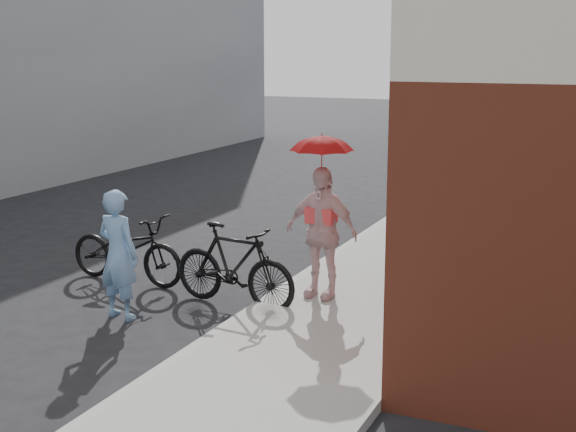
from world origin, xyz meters
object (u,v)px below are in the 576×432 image
Objects in this scene: officer at (118,254)px; utility_pole at (406,34)px; kimono_woman at (321,232)px; bike_left at (127,248)px; bike_right at (234,266)px; planter at (428,264)px.

utility_pole is at bearing -94.50° from officer.
utility_pole is 5.92m from kimono_woman.
bike_left is at bearing -171.27° from kimono_woman.
officer is 0.90× the size of bike_right.
kimono_woman is at bearing -85.18° from utility_pole.
bike_right is 2.96m from planter.
utility_pole is 4.14× the size of kimono_woman.
bike_right is at bearing -132.57° from planter.
utility_pole is at bearing 100.42° from kimono_woman.
planter is (0.99, 1.67, -0.73)m from kimono_woman.
kimono_woman is 3.93× the size of planter.
planter is (1.44, -3.66, -3.27)m from utility_pole.
bike_left is 1.91m from bike_right.
bike_right is 4.17× the size of planter.
utility_pole is 7.49m from officer.
utility_pole is 5.12m from planter.
officer reaches higher than bike_left.
utility_pole reaches higher than planter.
bike_left is 4.29m from planter.
utility_pole is 3.73× the size of bike_left.
bike_left is (-2.43, -5.49, -3.01)m from utility_pole.
utility_pole is 3.90× the size of bike_right.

